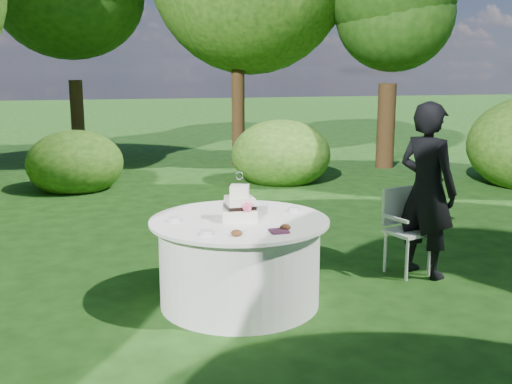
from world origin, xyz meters
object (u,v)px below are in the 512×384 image
napkins (279,231)px  guest (427,190)px  table (240,261)px  cake (240,207)px  chair (404,223)px

napkins → guest: 1.93m
guest → table: bearing=73.8°
napkins → guest: size_ratio=0.08×
guest → cake: 1.99m
table → chair: chair is taller
guest → table: 2.05m
napkins → table: 0.67m
cake → table: bearing=91.4°
napkins → table: size_ratio=0.09×
napkins → chair: size_ratio=0.16×
napkins → guest: bearing=22.2°
guest → table: (-1.98, -0.22, -0.49)m
napkins → chair: 1.85m
napkins → table: (-0.19, 0.51, -0.39)m
guest → napkins: bearing=89.7°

